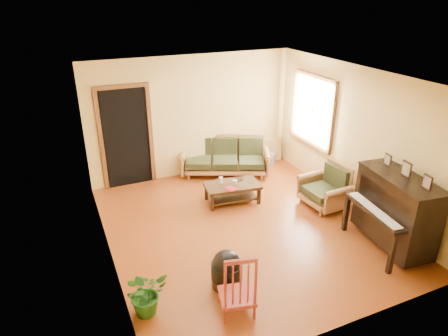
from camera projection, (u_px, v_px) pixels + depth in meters
name	position (u px, v px, depth m)	size (l,w,h in m)	color
floor	(244.00, 227.00, 6.97)	(5.00, 5.00, 0.00)	#63280D
doorway	(126.00, 139.00, 8.08)	(1.08, 0.16, 2.05)	black
window	(313.00, 110.00, 8.25)	(0.12, 1.36, 1.46)	white
sofa	(225.00, 157.00, 8.79)	(1.92, 0.80, 0.82)	#966237
coffee_table	(232.00, 193.00, 7.72)	(1.04, 0.57, 0.38)	black
armchair	(324.00, 187.00, 7.46)	(0.79, 0.83, 0.83)	#966237
piano	(395.00, 212.00, 6.23)	(0.82, 1.39, 1.23)	black
footstool	(227.00, 273.00, 5.52)	(0.44, 0.44, 0.42)	black
red_chair	(237.00, 281.00, 4.98)	(0.44, 0.48, 0.93)	maroon
leaning_frame	(272.00, 149.00, 9.53)	(0.45, 0.10, 0.60)	gold
ceramic_crock	(270.00, 158.00, 9.45)	(0.21, 0.21, 0.26)	#2E488C
potted_plant	(146.00, 293.00, 5.03)	(0.55, 0.47, 0.61)	#225A19
book	(228.00, 190.00, 7.40)	(0.16, 0.21, 0.02)	maroon
candle	(221.00, 180.00, 7.67)	(0.08, 0.08, 0.13)	silver
glass_jar	(235.00, 182.00, 7.68)	(0.09, 0.09, 0.06)	white
remote	(239.00, 180.00, 7.77)	(0.16, 0.04, 0.02)	black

